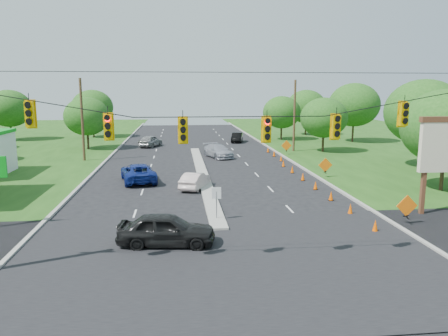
{
  "coord_description": "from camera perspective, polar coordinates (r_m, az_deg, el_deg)",
  "views": [
    {
      "loc": [
        -2.24,
        -18.99,
        7.66
      ],
      "look_at": [
        0.69,
        8.23,
        2.8
      ],
      "focal_mm": 35.0,
      "sensor_mm": 36.0,
      "label": 1
    }
  ],
  "objects": [
    {
      "name": "work_sign_2",
      "position": [
        53.04,
        8.16,
        2.86
      ],
      "size": [
        1.27,
        0.58,
        1.37
      ],
      "color": "black",
      "rests_on": "ground"
    },
    {
      "name": "tree_6",
      "position": [
        75.31,
        -16.81,
        7.59
      ],
      "size": [
        6.72,
        6.72,
        7.84
      ],
      "color": "black",
      "rests_on": "ground"
    },
    {
      "name": "cone_4",
      "position": [
        38.26,
        10.27,
        -1.11
      ],
      "size": [
        0.32,
        0.32,
        0.7
      ],
      "primitive_type": "cone",
      "color": "#EF5200",
      "rests_on": "ground"
    },
    {
      "name": "work_sign_1",
      "position": [
        39.77,
        13.1,
        0.3
      ],
      "size": [
        1.27,
        0.58,
        1.37
      ],
      "color": "black",
      "rests_on": "ground"
    },
    {
      "name": "silver_car_oncoming",
      "position": [
        61.31,
        -9.59,
        3.51
      ],
      "size": [
        3.51,
        5.08,
        1.6
      ],
      "primitive_type": "imported",
      "rotation": [
        0.0,
        0.0,
        2.76
      ],
      "color": "gray",
      "rests_on": "ground"
    },
    {
      "name": "median",
      "position": [
        40.78,
        -2.88,
        -0.77
      ],
      "size": [
        1.0,
        34.0,
        0.18
      ],
      "primitive_type": "cube",
      "color": "gray",
      "rests_on": "ground"
    },
    {
      "name": "cone_8",
      "position": [
        51.78,
        6.57,
        1.89
      ],
      "size": [
        0.32,
        0.32,
        0.7
      ],
      "primitive_type": "cone",
      "color": "#EF5200",
      "rests_on": "ground"
    },
    {
      "name": "white_sedan",
      "position": [
        34.61,
        -3.82,
        -1.63
      ],
      "size": [
        2.72,
        4.2,
        1.31
      ],
      "primitive_type": "imported",
      "rotation": [
        0.0,
        0.0,
        2.77
      ],
      "color": "silver",
      "rests_on": "ground"
    },
    {
      "name": "black_sedan",
      "position": [
        22.18,
        -7.52,
        -7.97
      ],
      "size": [
        5.05,
        2.51,
        1.66
      ],
      "primitive_type": "imported",
      "rotation": [
        0.0,
        0.0,
        1.45
      ],
      "color": "black",
      "rests_on": "ground"
    },
    {
      "name": "cone_5",
      "position": [
        41.57,
        8.92,
        -0.18
      ],
      "size": [
        0.32,
        0.32,
        0.7
      ],
      "primitive_type": "cone",
      "color": "#EF5200",
      "rests_on": "ground"
    },
    {
      "name": "tree_8",
      "position": [
        47.67,
        24.61,
        6.66
      ],
      "size": [
        7.56,
        7.56,
        8.82
      ],
      "color": "black",
      "rests_on": "ground"
    },
    {
      "name": "ground",
      "position": [
        20.6,
        0.55,
        -11.76
      ],
      "size": [
        160.0,
        160.0,
        0.0
      ],
      "primitive_type": "plane",
      "color": "black",
      "rests_on": "ground"
    },
    {
      "name": "pylon_sign",
      "position": [
        30.36,
        26.98,
        2.04
      ],
      "size": [
        5.9,
        2.3,
        6.12
      ],
      "color": "#59331E",
      "rests_on": "ground"
    },
    {
      "name": "silver_car_far",
      "position": [
        50.71,
        -0.78,
        2.25
      ],
      "size": [
        3.61,
        5.62,
        1.52
      ],
      "primitive_type": "imported",
      "rotation": [
        0.0,
        0.0,
        0.31
      ],
      "color": "#9295A1",
      "rests_on": "ground"
    },
    {
      "name": "curb_left",
      "position": [
        50.21,
        -15.07,
        0.95
      ],
      "size": [
        0.25,
        110.0,
        0.16
      ],
      "primitive_type": "cube",
      "color": "gray",
      "rests_on": "ground"
    },
    {
      "name": "tree_7",
      "position": [
        37.11,
        27.04,
        4.8
      ],
      "size": [
        6.72,
        6.72,
        7.84
      ],
      "color": "black",
      "rests_on": "ground"
    },
    {
      "name": "cross_street",
      "position": [
        20.6,
        0.55,
        -11.76
      ],
      "size": [
        160.0,
        14.0,
        0.02
      ],
      "primitive_type": "cube",
      "color": "black",
      "rests_on": "ground"
    },
    {
      "name": "cone_1",
      "position": [
        28.61,
        16.18,
        -5.15
      ],
      "size": [
        0.32,
        0.32,
        0.7
      ],
      "primitive_type": "cone",
      "color": "#EF5200",
      "rests_on": "ground"
    },
    {
      "name": "tree_10",
      "position": [
        68.27,
        16.64,
        7.91
      ],
      "size": [
        7.56,
        7.56,
        8.82
      ],
      "color": "black",
      "rests_on": "ground"
    },
    {
      "name": "cone_3",
      "position": [
        34.99,
        11.87,
        -2.21
      ],
      "size": [
        0.32,
        0.32,
        0.7
      ],
      "primitive_type": "cone",
      "color": "#EF5200",
      "rests_on": "ground"
    },
    {
      "name": "cone_9",
      "position": [
        55.17,
        5.77,
        2.4
      ],
      "size": [
        0.32,
        0.32,
        0.7
      ],
      "primitive_type": "cone",
      "color": "#EF5200",
      "rests_on": "ground"
    },
    {
      "name": "median_sign",
      "position": [
        25.85,
        -0.99,
        -3.81
      ],
      "size": [
        0.55,
        0.06,
        2.05
      ],
      "color": "gray",
      "rests_on": "ground"
    },
    {
      "name": "tree_11",
      "position": [
        77.31,
        10.69,
        7.9
      ],
      "size": [
        6.72,
        6.72,
        7.84
      ],
      "color": "black",
      "rests_on": "ground"
    },
    {
      "name": "blue_pickup",
      "position": [
        37.81,
        -11.14,
        -0.6
      ],
      "size": [
        3.64,
        6.04,
        1.57
      ],
      "primitive_type": "imported",
      "rotation": [
        0.0,
        0.0,
        3.33
      ],
      "color": "navy",
      "rests_on": "ground"
    },
    {
      "name": "cone_6",
      "position": [
        44.91,
        7.77,
        0.61
      ],
      "size": [
        0.32,
        0.32,
        0.7
      ],
      "primitive_type": "cone",
      "color": "#EF5200",
      "rests_on": "ground"
    },
    {
      "name": "utility_pole_far_left",
      "position": [
        50.16,
        -18.02,
        5.97
      ],
      "size": [
        0.28,
        0.28,
        9.0
      ],
      "primitive_type": "cylinder",
      "color": "#422D1C",
      "rests_on": "ground"
    },
    {
      "name": "tree_4",
      "position": [
        75.57,
        -26.27,
        6.99
      ],
      "size": [
        6.72,
        6.72,
        7.84
      ],
      "color": "black",
      "rests_on": "ground"
    },
    {
      "name": "cone_2",
      "position": [
        31.77,
        13.8,
        -3.53
      ],
      "size": [
        0.32,
        0.32,
        0.7
      ],
      "primitive_type": "cone",
      "color": "#EF5200",
      "rests_on": "ground"
    },
    {
      "name": "dark_car_receding",
      "position": [
        65.86,
        1.72,
        4.01
      ],
      "size": [
        2.41,
        4.55,
        1.42
      ],
      "primitive_type": "imported",
      "rotation": [
        0.0,
        0.0,
        -0.22
      ],
      "color": "black",
      "rests_on": "ground"
    },
    {
      "name": "cone_7",
      "position": [
        48.41,
        7.47,
        1.3
      ],
      "size": [
        0.32,
        0.32,
        0.7
      ],
      "primitive_type": "cone",
      "color": "#EF5200",
      "rests_on": "ground"
    },
    {
      "name": "work_sign_0",
      "position": [
        27.24,
        22.77,
        -4.69
      ],
      "size": [
        1.27,
        0.58,
        1.37
      ],
      "color": "black",
      "rests_on": "ground"
    },
    {
      "name": "utility_pole_far_right",
      "position": [
        56.06,
        9.19,
        6.71
      ],
      "size": [
        0.28,
        0.28,
        9.0
      ],
      "primitive_type": "cylinder",
      "color": "#422D1C",
      "rests_on": "ground"
    },
    {
      "name": "cone_0",
      "position": [
        25.54,
        19.15,
        -7.14
      ],
      "size": [
        0.32,
        0.32,
        0.7
      ],
      "primitive_type": "cone",
      "color": "#EF5200",
      "rests_on": "ground"
    },
    {
      "name": "curb_right",
      "position": [
        51.1,
        7.91,
        1.35
      ],
      "size": [
        0.25,
        110.0,
        0.16
      ],
      "primitive_type": "cube",
      "color": "gray",
      "rests_on": "ground"
    },
    {
      "name": "tree_12",
      "position": [
        69.01,
        7.55,
        7.23
      ],
      "size": [
        5.88,
        5.88,
        6.86
      ],
      "color": "black",
      "rests_on": "ground"
    },
    {
      "name": "tree_5",
      "position": [
        60.25,
        -17.49,
        6.45
      ],
      "size": [
        5.88,
        5.88,
        6.86
      ],
      "color": "black",
      "rests_on": "ground"
    },
    {
      "name": "signal_span",
      "position": [
        18.33,
        0.79,
        1.62
      ],
      "size": [
        25.6,
        0.32,
        9.0
      ],
      "color": "#422D1C",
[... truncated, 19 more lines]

